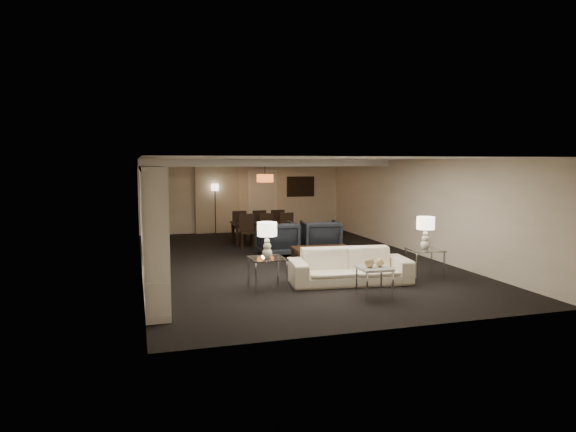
% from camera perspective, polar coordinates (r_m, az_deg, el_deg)
% --- Properties ---
extents(floor, '(11.00, 11.00, 0.00)m').
position_cam_1_polar(floor, '(12.77, 0.00, -4.91)').
color(floor, black).
rests_on(floor, ground).
extents(ceiling, '(7.00, 11.00, 0.02)m').
position_cam_1_polar(ceiling, '(12.54, 0.00, 6.37)').
color(ceiling, silver).
rests_on(ceiling, ground).
extents(wall_back, '(7.00, 0.02, 2.50)m').
position_cam_1_polar(wall_back, '(17.92, -5.05, 2.24)').
color(wall_back, beige).
rests_on(wall_back, ground).
extents(wall_front, '(7.00, 0.02, 2.50)m').
position_cam_1_polar(wall_front, '(7.53, 12.10, -3.06)').
color(wall_front, beige).
rests_on(wall_front, ground).
extents(wall_left, '(0.02, 11.00, 2.50)m').
position_cam_1_polar(wall_left, '(12.07, -16.12, 0.21)').
color(wall_left, beige).
rests_on(wall_left, ground).
extents(wall_right, '(0.02, 11.00, 2.50)m').
position_cam_1_polar(wall_right, '(14.00, 13.86, 1.04)').
color(wall_right, beige).
rests_on(wall_right, ground).
extents(ceiling_soffit, '(7.00, 4.00, 0.20)m').
position_cam_1_polar(ceiling_soffit, '(15.93, -3.63, 5.92)').
color(ceiling_soffit, silver).
rests_on(ceiling_soffit, ceiling).
extents(curtains, '(1.50, 0.12, 2.40)m').
position_cam_1_polar(curtains, '(17.69, -7.86, 1.99)').
color(curtains, beige).
rests_on(curtains, wall_back).
extents(door, '(0.90, 0.05, 2.10)m').
position_cam_1_polar(door, '(18.06, -2.85, 1.65)').
color(door, silver).
rests_on(door, wall_back).
extents(painting, '(0.95, 0.04, 0.65)m').
position_cam_1_polar(painting, '(18.40, 1.39, 3.29)').
color(painting, '#142D38').
rests_on(painting, wall_back).
extents(media_unit, '(0.38, 3.40, 2.35)m').
position_cam_1_polar(media_unit, '(9.50, -14.80, -1.72)').
color(media_unit, white).
rests_on(media_unit, wall_left).
extents(pendant_light, '(0.52, 0.52, 0.24)m').
position_cam_1_polar(pendant_light, '(16.01, -2.57, 4.21)').
color(pendant_light, '#D8591E').
rests_on(pendant_light, ceiling_soffit).
extents(sofa, '(2.49, 1.21, 0.70)m').
position_cam_1_polar(sofa, '(10.37, 6.86, -5.56)').
color(sofa, beige).
rests_on(sofa, floor).
extents(coffee_table, '(1.36, 0.85, 0.47)m').
position_cam_1_polar(coffee_table, '(11.85, 3.76, -4.63)').
color(coffee_table, black).
rests_on(coffee_table, floor).
extents(armchair_left, '(0.98, 1.00, 0.89)m').
position_cam_1_polar(armchair_left, '(13.22, -1.25, -2.58)').
color(armchair_left, black).
rests_on(armchair_left, floor).
extents(armchair_right, '(1.08, 1.10, 0.89)m').
position_cam_1_polar(armchair_right, '(13.59, 3.64, -2.36)').
color(armchair_right, black).
rests_on(armchair_right, floor).
extents(side_table_left, '(0.67, 0.67, 0.61)m').
position_cam_1_polar(side_table_left, '(9.83, -2.32, -6.41)').
color(side_table_left, silver).
rests_on(side_table_left, floor).
extents(side_table_right, '(0.74, 0.74, 0.61)m').
position_cam_1_polar(side_table_right, '(11.15, 14.93, -5.12)').
color(side_table_right, white).
rests_on(side_table_right, floor).
extents(table_lamp_left, '(0.41, 0.41, 0.68)m').
position_cam_1_polar(table_lamp_left, '(9.72, -2.34, -2.68)').
color(table_lamp_left, white).
rests_on(table_lamp_left, side_table_left).
extents(table_lamp_right, '(0.41, 0.41, 0.68)m').
position_cam_1_polar(table_lamp_right, '(11.05, 15.02, -1.83)').
color(table_lamp_right, silver).
rests_on(table_lamp_right, side_table_right).
extents(marble_table, '(0.57, 0.57, 0.55)m').
position_cam_1_polar(marble_table, '(9.41, 9.55, -7.26)').
color(marble_table, silver).
rests_on(marble_table, floor).
extents(gold_gourd_a, '(0.18, 0.18, 0.18)m').
position_cam_1_polar(gold_gourd_a, '(9.29, 9.03, -5.14)').
color(gold_gourd_a, tan).
rests_on(gold_gourd_a, marble_table).
extents(gold_gourd_b, '(0.15, 0.15, 0.15)m').
position_cam_1_polar(gold_gourd_b, '(9.38, 10.13, -5.12)').
color(gold_gourd_b, '#E3C478').
rests_on(gold_gourd_b, marble_table).
extents(television, '(1.05, 0.14, 0.60)m').
position_cam_1_polar(television, '(10.03, -14.71, -2.03)').
color(television, black).
rests_on(television, media_unit).
extents(vase_blue, '(0.17, 0.17, 0.17)m').
position_cam_1_polar(vase_blue, '(8.66, -14.60, -2.64)').
color(vase_blue, '#2732A9').
rests_on(vase_blue, media_unit).
extents(vase_amber, '(0.16, 0.16, 0.16)m').
position_cam_1_polar(vase_amber, '(9.08, -14.80, 0.89)').
color(vase_amber, '#BF923F').
rests_on(vase_amber, media_unit).
extents(floor_speaker, '(0.13, 0.13, 0.99)m').
position_cam_1_polar(floor_speaker, '(11.09, -14.01, -4.17)').
color(floor_speaker, black).
rests_on(floor_speaker, floor).
extents(dining_table, '(1.87, 1.08, 0.65)m').
position_cam_1_polar(dining_table, '(15.23, -2.80, -1.91)').
color(dining_table, black).
rests_on(dining_table, floor).
extents(chair_nl, '(0.47, 0.47, 0.96)m').
position_cam_1_polar(chair_nl, '(14.45, -4.50, -1.73)').
color(chair_nl, black).
rests_on(chair_nl, floor).
extents(chair_nm, '(0.48, 0.48, 0.96)m').
position_cam_1_polar(chair_nm, '(14.59, -2.20, -1.64)').
color(chair_nm, black).
rests_on(chair_nm, floor).
extents(chair_nr, '(0.46, 0.46, 0.96)m').
position_cam_1_polar(chair_nr, '(14.75, 0.06, -1.55)').
color(chair_nr, black).
rests_on(chair_nr, floor).
extents(chair_fl, '(0.48, 0.48, 0.96)m').
position_cam_1_polar(chair_fl, '(15.71, -5.50, -1.11)').
color(chair_fl, black).
rests_on(chair_fl, floor).
extents(chair_fm, '(0.46, 0.46, 0.96)m').
position_cam_1_polar(chair_fm, '(15.84, -3.37, -1.04)').
color(chair_fm, black).
rests_on(chair_fm, floor).
extents(chair_fr, '(0.47, 0.47, 0.96)m').
position_cam_1_polar(chair_fr, '(15.99, -1.28, -0.97)').
color(chair_fr, black).
rests_on(chair_fr, floor).
extents(floor_lamp, '(0.32, 0.32, 1.69)m').
position_cam_1_polar(floor_lamp, '(17.48, -8.08, 0.78)').
color(floor_lamp, black).
rests_on(floor_lamp, floor).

